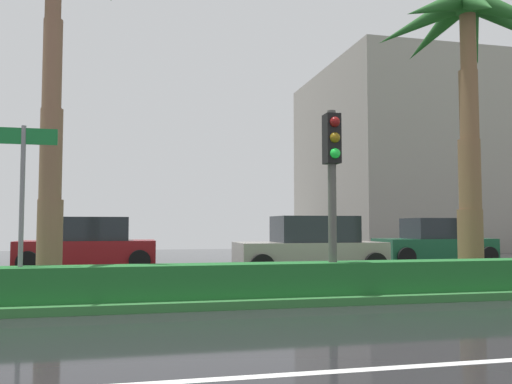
{
  "coord_description": "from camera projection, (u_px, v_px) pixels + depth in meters",
  "views": [
    {
      "loc": [
        1.0,
        -3.08,
        1.44
      ],
      "look_at": [
        4.78,
        13.1,
        2.48
      ],
      "focal_mm": 37.71,
      "sensor_mm": 36.0,
      "label": 1
    }
  ],
  "objects": [
    {
      "name": "traffic_signal_median_right",
      "position": [
        332.0,
        167.0,
        10.27
      ],
      "size": [
        0.28,
        0.43,
        3.51
      ],
      "color": "#4C4C47",
      "rests_on": "median_strip"
    },
    {
      "name": "car_in_traffic_third",
      "position": [
        311.0,
        247.0,
        15.74
      ],
      "size": [
        4.3,
        2.02,
        1.72
      ],
      "rotation": [
        0.0,
        0.0,
        3.14
      ],
      "color": "gray",
      "rests_on": "ground_plane"
    },
    {
      "name": "car_in_traffic_second",
      "position": [
        89.0,
        245.0,
        17.46
      ],
      "size": [
        4.3,
        2.02,
        1.72
      ],
      "rotation": [
        0.0,
        0.0,
        3.14
      ],
      "color": "maroon",
      "rests_on": "ground_plane"
    },
    {
      "name": "palm_tree_centre",
      "position": [
        467.0,
        48.0,
        13.0
      ],
      "size": [
        4.41,
        4.34,
        7.25
      ],
      "color": "brown",
      "rests_on": "median_strip"
    },
    {
      "name": "street_name_sign",
      "position": [
        22.0,
        188.0,
        9.12
      ],
      "size": [
        1.1,
        0.08,
        3.0
      ],
      "color": "slate",
      "rests_on": "median_strip"
    },
    {
      "name": "median_strip",
      "position": [
        77.0,
        296.0,
        10.46
      ],
      "size": [
        85.5,
        4.0,
        0.15
      ],
      "primitive_type": "cube",
      "color": "#2D6B33",
      "rests_on": "ground_plane"
    },
    {
      "name": "median_hedge",
      "position": [
        69.0,
        284.0,
        9.12
      ],
      "size": [
        76.5,
        0.7,
        0.6
      ],
      "color": "#1E6028",
      "rests_on": "median_strip"
    },
    {
      "name": "building_far_right",
      "position": [
        473.0,
        163.0,
        35.44
      ],
      "size": [
        20.84,
        12.6,
        11.18
      ],
      "color": "gray",
      "rests_on": "ground_plane"
    },
    {
      "name": "car_in_traffic_fourth",
      "position": [
        435.0,
        242.0,
        20.1
      ],
      "size": [
        4.3,
        2.02,
        1.72
      ],
      "rotation": [
        0.0,
        0.0,
        3.14
      ],
      "color": "#195133",
      "rests_on": "ground_plane"
    },
    {
      "name": "ground_plane",
      "position": [
        81.0,
        296.0,
        11.42
      ],
      "size": [
        90.0,
        42.0,
        0.1
      ],
      "primitive_type": "cube",
      "color": "black"
    }
  ]
}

